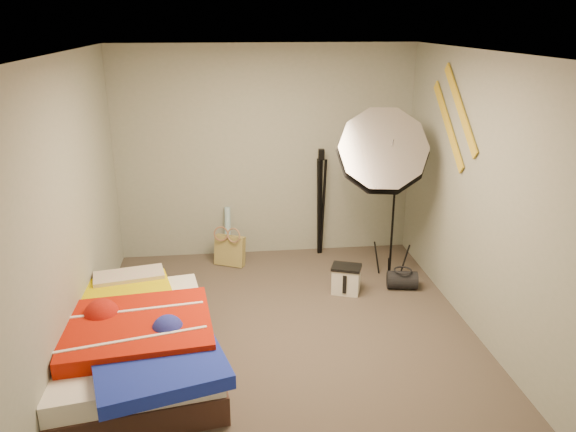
{
  "coord_description": "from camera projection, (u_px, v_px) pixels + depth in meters",
  "views": [
    {
      "loc": [
        -0.5,
        -4.47,
        2.75
      ],
      "look_at": [
        0.1,
        0.6,
        0.95
      ],
      "focal_mm": 35.0,
      "sensor_mm": 36.0,
      "label": 1
    }
  ],
  "objects": [
    {
      "name": "floor",
      "position": [
        285.0,
        335.0,
        5.15
      ],
      "size": [
        4.0,
        4.0,
        0.0
      ],
      "primitive_type": "plane",
      "color": "#4F4339",
      "rests_on": "ground"
    },
    {
      "name": "wall_left",
      "position": [
        70.0,
        214.0,
        4.54
      ],
      "size": [
        0.0,
        4.0,
        4.0
      ],
      "primitive_type": "plane",
      "rotation": [
        1.57,
        0.0,
        1.57
      ],
      "color": "gray",
      "rests_on": "floor"
    },
    {
      "name": "bed",
      "position": [
        134.0,
        342.0,
        4.56
      ],
      "size": [
        1.59,
        2.09,
        0.53
      ],
      "color": "#3E261F",
      "rests_on": "floor"
    },
    {
      "name": "camera_tripod",
      "position": [
        321.0,
        195.0,
        6.72
      ],
      "size": [
        0.08,
        0.08,
        1.31
      ],
      "color": "black",
      "rests_on": "floor"
    },
    {
      "name": "photo_umbrella",
      "position": [
        382.0,
        153.0,
        5.79
      ],
      "size": [
        1.25,
        0.98,
        2.01
      ],
      "color": "black",
      "rests_on": "floor"
    },
    {
      "name": "wrapping_roll",
      "position": [
        228.0,
        232.0,
        6.78
      ],
      "size": [
        0.09,
        0.18,
        0.62
      ],
      "primitive_type": "cylinder",
      "rotation": [
        -0.17,
        0.0,
        -0.12
      ],
      "color": "#53A3BF",
      "rests_on": "floor"
    },
    {
      "name": "wall_right",
      "position": [
        482.0,
        199.0,
        4.93
      ],
      "size": [
        0.0,
        4.0,
        4.0
      ],
      "primitive_type": "plane",
      "rotation": [
        1.57,
        0.0,
        -1.57
      ],
      "color": "gray",
      "rests_on": "floor"
    },
    {
      "name": "ceiling",
      "position": [
        284.0,
        53.0,
        4.32
      ],
      "size": [
        4.0,
        4.0,
        0.0
      ],
      "primitive_type": "plane",
      "rotation": [
        3.14,
        0.0,
        0.0
      ],
      "color": "silver",
      "rests_on": "wall_back"
    },
    {
      "name": "duffel_bag",
      "position": [
        402.0,
        280.0,
        6.02
      ],
      "size": [
        0.35,
        0.25,
        0.19
      ],
      "primitive_type": "cylinder",
      "rotation": [
        0.0,
        1.57,
        -0.17
      ],
      "color": "black",
      "rests_on": "floor"
    },
    {
      "name": "tote_bag",
      "position": [
        230.0,
        251.0,
        6.58
      ],
      "size": [
        0.39,
        0.29,
        0.37
      ],
      "primitive_type": "cube",
      "rotation": [
        -0.14,
        0.0,
        -0.43
      ],
      "color": "tan",
      "rests_on": "floor"
    },
    {
      "name": "camera_case",
      "position": [
        346.0,
        280.0,
        5.92
      ],
      "size": [
        0.33,
        0.29,
        0.28
      ],
      "primitive_type": "cube",
      "rotation": [
        0.0,
        0.0,
        -0.36
      ],
      "color": "silver",
      "rests_on": "floor"
    },
    {
      "name": "wall_back",
      "position": [
        266.0,
        153.0,
        6.61
      ],
      "size": [
        3.5,
        0.0,
        3.5
      ],
      "primitive_type": "plane",
      "rotation": [
        1.57,
        0.0,
        0.0
      ],
      "color": "gray",
      "rests_on": "floor"
    },
    {
      "name": "wall_stripe_upper",
      "position": [
        460.0,
        109.0,
        5.26
      ],
      "size": [
        0.02,
        0.91,
        0.78
      ],
      "primitive_type": "cube",
      "rotation": [
        0.7,
        0.0,
        0.0
      ],
      "color": "gold",
      "rests_on": "wall_right"
    },
    {
      "name": "wall_front",
      "position": [
        329.0,
        329.0,
        2.86
      ],
      "size": [
        3.5,
        0.0,
        3.5
      ],
      "primitive_type": "plane",
      "rotation": [
        -1.57,
        0.0,
        0.0
      ],
      "color": "gray",
      "rests_on": "floor"
    },
    {
      "name": "wall_stripe_lower",
      "position": [
        448.0,
        125.0,
        5.56
      ],
      "size": [
        0.02,
        0.91,
        0.78
      ],
      "primitive_type": "cube",
      "rotation": [
        0.7,
        0.0,
        0.0
      ],
      "color": "gold",
      "rests_on": "wall_right"
    }
  ]
}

